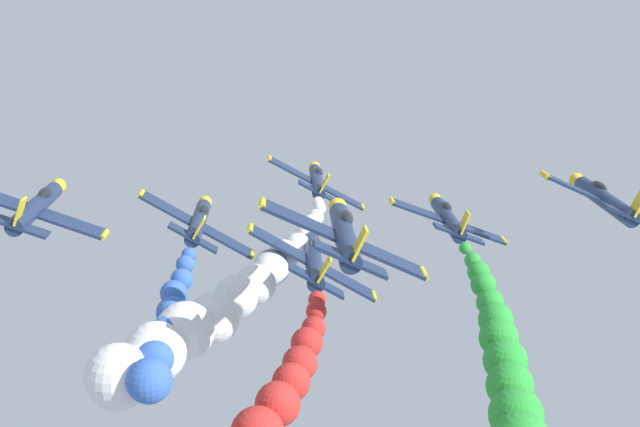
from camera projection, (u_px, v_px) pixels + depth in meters
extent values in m
cylinder|color=navy|center=(317.00, 181.00, 73.44)|extent=(1.49, 9.00, 1.49)
cone|color=yellow|center=(315.00, 168.00, 78.34)|extent=(1.42, 1.20, 1.42)
cube|color=navy|center=(316.00, 183.00, 73.07)|extent=(8.15, 1.90, 4.58)
cylinder|color=yellow|center=(269.00, 159.00, 72.31)|extent=(0.49, 1.40, 0.49)
cylinder|color=yellow|center=(362.00, 208.00, 73.84)|extent=(0.49, 1.40, 0.49)
cube|color=navy|center=(319.00, 192.00, 69.58)|extent=(3.42, 1.20, 1.99)
cube|color=yellow|center=(324.00, 183.00, 69.28)|extent=(0.89, 1.10, 1.47)
ellipsoid|color=black|center=(319.00, 172.00, 75.06)|extent=(1.04, 2.20, 1.00)
sphere|color=white|center=(318.00, 203.00, 66.75)|extent=(0.96, 0.96, 0.96)
sphere|color=white|center=(320.00, 208.00, 64.86)|extent=(1.01, 1.01, 1.01)
sphere|color=white|center=(316.00, 217.00, 63.00)|extent=(1.22, 1.22, 1.22)
sphere|color=white|center=(312.00, 224.00, 61.09)|extent=(1.46, 1.46, 1.46)
sphere|color=white|center=(306.00, 236.00, 59.27)|extent=(1.61, 1.61, 1.61)
sphere|color=white|center=(297.00, 246.00, 57.40)|extent=(1.86, 1.86, 1.86)
sphere|color=white|center=(284.00, 255.00, 55.47)|extent=(2.08, 2.08, 2.08)
sphere|color=white|center=(271.00, 268.00, 53.61)|extent=(2.41, 2.41, 2.41)
sphere|color=white|center=(256.00, 284.00, 51.78)|extent=(2.53, 2.53, 2.53)
sphere|color=white|center=(236.00, 297.00, 49.87)|extent=(2.64, 2.64, 2.64)
sphere|color=white|center=(214.00, 318.00, 48.08)|extent=(2.98, 2.98, 2.98)
sphere|color=white|center=(185.00, 331.00, 46.12)|extent=(3.26, 3.26, 3.26)
sphere|color=white|center=(156.00, 352.00, 44.27)|extent=(3.27, 3.27, 3.27)
sphere|color=white|center=(118.00, 377.00, 42.44)|extent=(3.42, 3.42, 3.42)
cylinder|color=navy|center=(198.00, 222.00, 62.19)|extent=(1.51, 9.00, 1.51)
cone|color=yellow|center=(205.00, 204.00, 67.09)|extent=(1.43, 1.20, 1.43)
cube|color=navy|center=(197.00, 225.00, 61.83)|extent=(7.97, 1.90, 4.90)
cylinder|color=yellow|center=(141.00, 194.00, 61.02)|extent=(0.49, 1.40, 0.49)
cylinder|color=yellow|center=(252.00, 255.00, 62.63)|extent=(0.49, 1.40, 0.49)
cube|color=navy|center=(193.00, 238.00, 58.34)|extent=(3.35, 1.20, 2.11)
cube|color=yellow|center=(199.00, 227.00, 58.04)|extent=(0.95, 1.10, 1.44)
ellipsoid|color=black|center=(204.00, 210.00, 63.82)|extent=(1.05, 2.20, 1.01)
sphere|color=blue|center=(189.00, 255.00, 55.35)|extent=(0.98, 0.98, 0.98)
sphere|color=blue|center=(185.00, 264.00, 53.25)|extent=(1.18, 1.18, 1.18)
sphere|color=blue|center=(182.00, 279.00, 51.23)|extent=(1.36, 1.36, 1.36)
sphere|color=blue|center=(174.00, 294.00, 49.16)|extent=(1.61, 1.61, 1.61)
sphere|color=blue|center=(173.00, 313.00, 47.17)|extent=(1.86, 1.86, 1.86)
sphere|color=blue|center=(165.00, 335.00, 45.19)|extent=(1.95, 1.95, 1.95)
sphere|color=blue|center=(155.00, 358.00, 43.19)|extent=(2.01, 2.01, 2.01)
sphere|color=blue|center=(149.00, 381.00, 41.17)|extent=(2.29, 2.29, 2.29)
cylinder|color=navy|center=(448.00, 219.00, 63.89)|extent=(1.42, 9.00, 1.42)
cone|color=yellow|center=(436.00, 201.00, 68.80)|extent=(1.34, 1.20, 1.34)
cube|color=navy|center=(448.00, 221.00, 63.53)|extent=(8.68, 1.90, 3.39)
cylinder|color=yellow|center=(392.00, 201.00, 62.92)|extent=(0.46, 1.40, 0.46)
cylinder|color=yellow|center=(504.00, 241.00, 64.15)|extent=(0.46, 1.40, 0.46)
cube|color=navy|center=(459.00, 234.00, 60.04)|extent=(3.62, 1.20, 1.50)
cube|color=yellow|center=(464.00, 223.00, 59.72)|extent=(0.69, 1.10, 1.55)
ellipsoid|color=black|center=(446.00, 207.00, 65.51)|extent=(0.99, 2.20, 0.94)
sphere|color=green|center=(465.00, 248.00, 57.15)|extent=(0.85, 0.85, 0.85)
sphere|color=green|center=(473.00, 261.00, 55.28)|extent=(1.08, 1.08, 1.08)
sphere|color=green|center=(479.00, 272.00, 53.36)|extent=(1.43, 1.43, 1.43)
sphere|color=green|center=(483.00, 285.00, 51.44)|extent=(1.57, 1.57, 1.57)
sphere|color=green|center=(490.00, 302.00, 49.61)|extent=(1.63, 1.63, 1.63)
sphere|color=green|center=(496.00, 320.00, 47.73)|extent=(2.00, 2.00, 2.00)
sphere|color=green|center=(499.00, 338.00, 45.84)|extent=(2.17, 2.17, 2.17)
sphere|color=green|center=(505.00, 361.00, 44.00)|extent=(2.35, 2.35, 2.35)
sphere|color=green|center=(510.00, 386.00, 42.16)|extent=(2.41, 2.41, 2.41)
sphere|color=green|center=(516.00, 415.00, 40.35)|extent=(2.66, 2.66, 2.66)
cylinder|color=navy|center=(313.00, 260.00, 54.46)|extent=(1.51, 9.00, 1.51)
cone|color=yellow|center=(311.00, 236.00, 59.36)|extent=(1.43, 1.20, 1.43)
cube|color=navy|center=(313.00, 263.00, 54.09)|extent=(8.00, 1.90, 4.86)
cylinder|color=yellow|center=(250.00, 229.00, 53.29)|extent=(0.49, 1.40, 0.49)
cylinder|color=yellow|center=(374.00, 296.00, 54.89)|extent=(0.49, 1.40, 0.49)
cube|color=navy|center=(316.00, 281.00, 50.60)|extent=(3.36, 1.20, 2.10)
cube|color=yellow|center=(324.00, 269.00, 50.31)|extent=(0.94, 1.10, 1.45)
ellipsoid|color=black|center=(316.00, 245.00, 56.08)|extent=(1.05, 2.20, 1.01)
sphere|color=red|center=(317.00, 300.00, 47.88)|extent=(1.04, 1.04, 1.04)
sphere|color=red|center=(316.00, 311.00, 46.07)|extent=(1.14, 1.14, 1.14)
sphere|color=red|center=(314.00, 328.00, 44.34)|extent=(1.31, 1.31, 1.31)
sphere|color=red|center=(307.00, 343.00, 42.54)|extent=(1.64, 1.64, 1.64)
sphere|color=red|center=(300.00, 363.00, 40.80)|extent=(1.74, 1.74, 1.74)
sphere|color=red|center=(291.00, 382.00, 39.01)|extent=(1.81, 1.81, 1.81)
sphere|color=red|center=(278.00, 404.00, 37.23)|extent=(2.05, 2.05, 2.05)
cylinder|color=navy|center=(36.00, 207.00, 53.13)|extent=(1.42, 9.00, 1.42)
cone|color=yellow|center=(56.00, 188.00, 58.03)|extent=(1.35, 1.20, 1.35)
cube|color=navy|center=(33.00, 211.00, 52.77)|extent=(8.66, 1.90, 3.46)
cylinder|color=yellow|center=(104.00, 235.00, 53.39)|extent=(0.46, 1.40, 0.46)
cube|color=navy|center=(16.00, 225.00, 49.27)|extent=(3.61, 1.20, 1.53)
cube|color=yellow|center=(20.00, 211.00, 48.95)|extent=(0.70, 1.10, 1.54)
ellipsoid|color=black|center=(45.00, 193.00, 54.74)|extent=(1.00, 2.20, 0.94)
cylinder|color=navy|center=(605.00, 200.00, 55.27)|extent=(1.46, 9.00, 1.46)
cone|color=yellow|center=(579.00, 182.00, 60.18)|extent=(1.38, 1.20, 1.38)
cube|color=navy|center=(607.00, 203.00, 54.91)|extent=(8.45, 1.90, 3.97)
cylinder|color=yellow|center=(545.00, 175.00, 54.23)|extent=(0.48, 1.40, 0.48)
cube|color=navy|center=(630.00, 216.00, 51.42)|extent=(3.53, 1.20, 1.74)
cube|color=yellow|center=(638.00, 204.00, 51.11)|extent=(0.79, 1.10, 1.51)
ellipsoid|color=black|center=(599.00, 187.00, 56.89)|extent=(1.02, 2.20, 0.97)
cylinder|color=navy|center=(344.00, 235.00, 43.82)|extent=(1.46, 9.00, 1.46)
cone|color=yellow|center=(338.00, 209.00, 48.72)|extent=(1.39, 1.20, 1.39)
cube|color=navy|center=(344.00, 239.00, 43.45)|extent=(8.42, 1.90, 4.04)
cylinder|color=yellow|center=(262.00, 204.00, 42.76)|extent=(0.48, 1.40, 0.48)
cylinder|color=yellow|center=(423.00, 274.00, 44.15)|extent=(0.48, 1.40, 0.48)
cube|color=navy|center=(351.00, 260.00, 39.96)|extent=(3.52, 1.20, 1.76)
cube|color=yellow|center=(359.00, 243.00, 39.65)|extent=(0.80, 1.10, 1.51)
ellipsoid|color=black|center=(346.00, 217.00, 45.43)|extent=(1.02, 2.20, 0.97)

